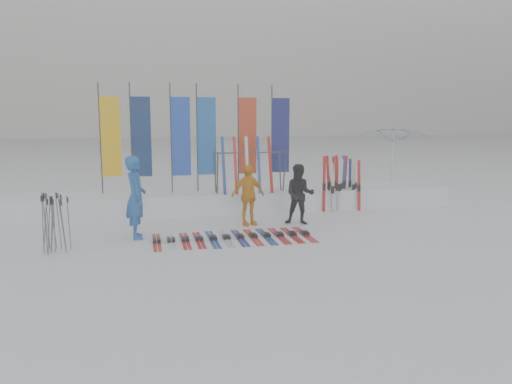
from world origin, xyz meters
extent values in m
plane|color=white|center=(0.00, 0.00, 0.00)|extent=(120.00, 120.00, 0.00)
cube|color=white|center=(0.00, 4.60, 0.30)|extent=(14.00, 1.60, 0.60)
imported|color=#1D56A9|center=(-2.67, 1.59, 0.97)|extent=(0.54, 0.75, 1.94)
imported|color=black|center=(1.52, 2.22, 0.80)|extent=(0.94, 0.83, 1.60)
imported|color=orange|center=(0.17, 2.42, 0.80)|extent=(1.00, 0.61, 1.59)
imported|color=white|center=(6.38, 6.30, 1.27)|extent=(3.59, 3.62, 2.54)
cube|color=#B5230E|center=(-2.24, 1.04, 0.04)|extent=(0.17, 1.64, 0.07)
cube|color=silver|center=(-1.92, 1.04, 0.04)|extent=(0.17, 1.64, 0.07)
cube|color=red|center=(-1.60, 1.04, 0.04)|extent=(0.17, 1.57, 0.07)
cube|color=#AD0D0E|center=(-1.28, 1.04, 0.04)|extent=(0.17, 1.57, 0.07)
cube|color=navy|center=(-0.96, 1.04, 0.04)|extent=(0.17, 1.69, 0.07)
cube|color=#B5B7BC|center=(-0.64, 1.04, 0.04)|extent=(0.17, 1.70, 0.07)
cube|color=navy|center=(-0.32, 1.04, 0.04)|extent=(0.17, 1.65, 0.07)
cube|color=red|center=(0.00, 1.04, 0.04)|extent=(0.17, 1.65, 0.07)
cube|color=navy|center=(0.32, 1.04, 0.04)|extent=(0.17, 1.67, 0.07)
cube|color=#B20E1B|center=(0.64, 1.04, 0.04)|extent=(0.17, 1.64, 0.07)
cube|color=#AD140D|center=(0.96, 1.04, 0.04)|extent=(0.17, 1.63, 0.07)
cube|color=red|center=(1.28, 1.04, 0.04)|extent=(0.17, 1.64, 0.07)
cylinder|color=#595B60|center=(-4.41, 0.55, 0.59)|extent=(0.10, 0.13, 1.18)
cylinder|color=#595B60|center=(-4.55, 0.66, 0.62)|extent=(0.02, 0.15, 1.24)
cylinder|color=#595B60|center=(-4.22, 0.98, 0.61)|extent=(0.13, 0.14, 1.20)
cylinder|color=#595B60|center=(-4.56, 1.02, 0.63)|extent=(0.07, 0.15, 1.25)
cylinder|color=#595B60|center=(-4.32, 0.61, 0.58)|extent=(0.06, 0.13, 1.16)
cylinder|color=#595B60|center=(-4.51, 0.67, 0.62)|extent=(0.07, 0.10, 1.24)
cylinder|color=#595B60|center=(-4.41, 1.01, 0.59)|extent=(0.10, 0.04, 1.17)
cylinder|color=#595B60|center=(-4.07, 0.83, 0.58)|extent=(0.05, 0.05, 1.17)
cylinder|color=#595B60|center=(-4.29, 0.92, 0.63)|extent=(0.09, 0.07, 1.26)
cylinder|color=#595B60|center=(-4.37, 0.61, 0.61)|extent=(0.11, 0.03, 1.22)
cylinder|color=#595B60|center=(-4.50, 0.91, 0.62)|extent=(0.03, 0.10, 1.25)
cylinder|color=#595B60|center=(-4.16, 0.61, 0.57)|extent=(0.12, 0.09, 1.14)
cylinder|color=#595B60|center=(-4.37, 0.72, 0.57)|extent=(0.14, 0.07, 1.14)
cylinder|color=#595B60|center=(-4.53, 0.79, 0.61)|extent=(0.13, 0.09, 1.22)
cylinder|color=#383A3F|center=(-3.67, 4.82, 2.20)|extent=(0.04, 0.04, 3.20)
cube|color=yellow|center=(-3.38, 4.82, 2.25)|extent=(0.55, 0.03, 2.30)
cylinder|color=#383A3F|center=(-2.80, 4.67, 2.20)|extent=(0.04, 0.04, 3.20)
cube|color=navy|center=(-2.51, 4.67, 2.25)|extent=(0.55, 0.03, 2.30)
cylinder|color=#383A3F|center=(-1.67, 4.65, 2.20)|extent=(0.04, 0.04, 3.20)
cube|color=#193FBE|center=(-1.38, 4.65, 2.25)|extent=(0.55, 0.03, 2.30)
cylinder|color=#383A3F|center=(-0.89, 4.74, 2.20)|extent=(0.04, 0.04, 3.20)
cube|color=#185BB5|center=(-0.60, 4.74, 2.25)|extent=(0.55, 0.03, 2.30)
cylinder|color=#383A3F|center=(0.36, 4.77, 2.20)|extent=(0.04, 0.04, 3.20)
cube|color=red|center=(0.65, 4.77, 2.25)|extent=(0.55, 0.03, 2.30)
cylinder|color=#383A3F|center=(1.44, 4.90, 2.20)|extent=(0.04, 0.04, 3.20)
cube|color=navy|center=(1.73, 4.90, 2.25)|extent=(0.55, 0.03, 2.30)
cylinder|color=#383A3F|center=(-0.41, 3.95, 1.23)|extent=(0.04, 0.30, 1.23)
cylinder|color=#383A3F|center=(-0.41, 4.45, 1.23)|extent=(0.04, 0.30, 1.23)
cylinder|color=#383A3F|center=(1.59, 3.95, 1.23)|extent=(0.04, 0.30, 1.23)
cylinder|color=#383A3F|center=(1.59, 4.45, 1.23)|extent=(0.04, 0.30, 1.23)
cylinder|color=#383A3F|center=(0.59, 4.20, 1.78)|extent=(2.00, 0.04, 0.04)
cube|color=red|center=(3.84, 4.72, 0.80)|extent=(0.09, 0.04, 1.59)
cube|color=red|center=(3.68, 4.50, 0.78)|extent=(0.09, 0.04, 1.56)
cube|color=silver|center=(3.99, 4.23, 0.76)|extent=(0.09, 0.04, 1.51)
cube|color=silver|center=(3.22, 3.64, 0.82)|extent=(0.09, 0.03, 1.65)
cube|color=red|center=(3.01, 4.00, 0.83)|extent=(0.09, 0.03, 1.67)
cube|color=silver|center=(3.46, 4.15, 0.76)|extent=(0.09, 0.04, 1.52)
cube|color=navy|center=(3.60, 4.21, 0.82)|extent=(0.09, 0.04, 1.64)
cube|color=navy|center=(3.96, 4.58, 0.76)|extent=(0.09, 0.03, 1.52)
cube|color=red|center=(2.78, 3.78, 0.83)|extent=(0.09, 0.03, 1.66)
cube|color=red|center=(3.69, 4.69, 0.75)|extent=(0.09, 0.04, 1.51)
cube|color=silver|center=(3.65, 4.52, 0.74)|extent=(0.09, 0.02, 1.48)
cube|color=red|center=(3.87, 3.70, 0.77)|extent=(0.09, 0.03, 1.54)
cube|color=silver|center=(3.01, 3.66, 0.75)|extent=(0.09, 0.04, 1.50)
cube|color=silver|center=(3.83, 4.01, 0.73)|extent=(0.09, 0.03, 1.45)
cube|color=red|center=(3.37, 4.65, 0.79)|extent=(0.09, 0.04, 1.59)
cube|color=red|center=(3.36, 4.26, 0.83)|extent=(0.09, 0.04, 1.65)
cube|color=red|center=(3.24, 3.87, 0.82)|extent=(0.09, 0.03, 1.63)
camera|label=1|loc=(-2.45, -10.20, 2.83)|focal=35.00mm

